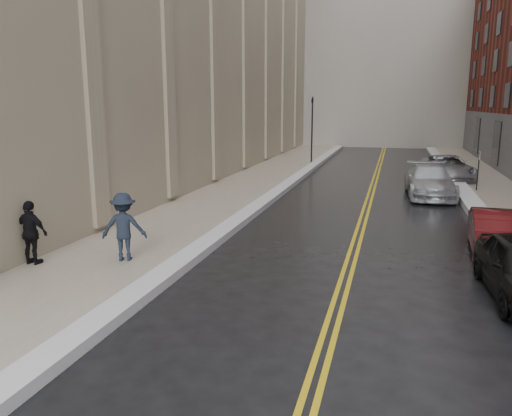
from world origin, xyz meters
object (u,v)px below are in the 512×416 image
Objects in this scene: pedestrian_c at (31,233)px; car_silver_far at (447,168)px; car_silver_near at (430,181)px; pedestrian_b at (124,227)px; car_maroon at (496,233)px.

car_silver_far is at bearing -117.75° from pedestrian_c.
car_silver_near is 3.00× the size of pedestrian_c.
pedestrian_b reaches higher than car_silver_near.
pedestrian_b is at bearing -152.10° from pedestrian_c.
car_maroon is 11.44m from pedestrian_b.
car_maroon is 16.17m from car_silver_far.
car_maroon is at bearing -97.61° from car_silver_far.
pedestrian_c is at bearing 4.67° from pedestrian_b.
car_silver_far reaches higher than car_maroon.
car_silver_far is at bearing 74.05° from car_silver_near.
pedestrian_b is (-10.67, -4.09, 0.48)m from car_maroon.
pedestrian_c is (-13.00, -5.14, 0.40)m from car_maroon.
car_silver_far is 3.02× the size of pedestrian_c.
car_silver_far is 22.90m from pedestrian_b.
car_silver_near is 2.77× the size of pedestrian_b.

